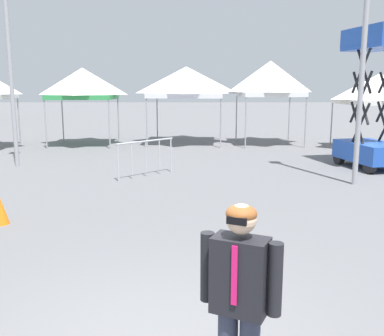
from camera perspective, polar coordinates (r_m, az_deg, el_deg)
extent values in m
cylinder|color=#9E9EA3|center=(21.53, -21.75, 5.94)|extent=(0.06, 0.06, 2.31)
cylinder|color=#9E9EA3|center=(19.52, -18.67, 5.66)|extent=(0.06, 0.06, 2.27)
cylinder|color=#9E9EA3|center=(18.90, -10.83, 5.89)|extent=(0.06, 0.06, 2.27)
cylinder|color=#9E9EA3|center=(22.09, -16.62, 6.29)|extent=(0.06, 0.06, 2.27)
cylinder|color=#9E9EA3|center=(21.55, -9.67, 6.48)|extent=(0.06, 0.06, 2.27)
pyramid|color=white|center=(20.42, -14.17, 10.94)|extent=(2.88, 2.88, 1.18)
cube|color=green|center=(20.42, -14.08, 9.00)|extent=(2.86, 2.86, 0.20)
cylinder|color=#9E9EA3|center=(19.15, -6.01, 6.16)|extent=(0.06, 0.06, 2.32)
cylinder|color=#9E9EA3|center=(18.89, 3.72, 6.13)|extent=(0.06, 0.06, 2.32)
cylinder|color=#9E9EA3|center=(22.32, -4.65, 6.81)|extent=(0.06, 0.06, 2.32)
cylinder|color=#9E9EA3|center=(22.10, 3.70, 6.78)|extent=(0.06, 0.06, 2.32)
pyramid|color=white|center=(20.50, -0.82, 11.44)|extent=(3.58, 3.58, 1.21)
cube|color=white|center=(20.50, -0.82, 9.47)|extent=(3.55, 3.55, 0.20)
cylinder|color=#9E9EA3|center=(18.94, 6.97, 6.18)|extent=(0.06, 0.06, 2.38)
cylinder|color=#9E9EA3|center=(19.56, 14.57, 6.06)|extent=(0.06, 0.06, 2.38)
cylinder|color=#9E9EA3|center=(21.51, 5.75, 6.72)|extent=(0.06, 0.06, 2.38)
cylinder|color=#9E9EA3|center=(22.06, 12.52, 6.62)|extent=(0.06, 0.06, 2.38)
pyramid|color=white|center=(20.43, 10.13, 11.70)|extent=(2.89, 2.89, 1.39)
cube|color=white|center=(20.43, 10.05, 9.48)|extent=(2.86, 2.86, 0.20)
cylinder|color=#9E9EA3|center=(18.23, 20.93, 4.94)|extent=(0.06, 0.06, 2.10)
cylinder|color=#9E9EA3|center=(20.77, 17.70, 5.75)|extent=(0.06, 0.06, 2.10)
pyramid|color=white|center=(20.02, 23.20, 9.78)|extent=(3.12, 3.12, 1.07)
cube|color=white|center=(20.03, 23.07, 7.97)|extent=(3.09, 3.09, 0.20)
cylinder|color=black|center=(14.39, 22.14, 0.26)|extent=(0.28, 0.51, 0.48)
cylinder|color=black|center=(15.81, 18.58, 1.36)|extent=(0.28, 0.51, 0.48)
cylinder|color=black|center=(16.46, 22.12, 1.48)|extent=(0.28, 0.51, 0.48)
cube|color=blue|center=(15.38, 22.20, 2.01)|extent=(1.88, 2.55, 0.60)
cylinder|color=black|center=(15.02, 20.87, 4.91)|extent=(0.31, 1.02, 1.65)
cylinder|color=black|center=(15.02, 20.87, 4.91)|extent=(0.31, 1.02, 1.65)
cylinder|color=black|center=(14.96, 21.12, 8.55)|extent=(0.31, 1.02, 1.65)
cylinder|color=black|center=(14.96, 21.12, 8.55)|extent=(0.31, 1.02, 1.65)
cylinder|color=black|center=(14.97, 21.37, 12.21)|extent=(0.31, 1.02, 1.65)
cylinder|color=black|center=(14.97, 21.37, 12.21)|extent=(0.31, 1.02, 1.65)
cube|color=blue|center=(15.29, 23.09, 14.30)|extent=(1.78, 2.43, 0.12)
cube|color=blue|center=(16.19, 20.92, 15.39)|extent=(1.31, 0.35, 0.55)
cube|color=blue|center=(14.95, 21.11, 15.83)|extent=(0.54, 2.14, 0.55)
cube|color=black|center=(3.43, 6.23, -13.76)|extent=(0.48, 0.40, 0.60)
cylinder|color=black|center=(3.51, 1.96, -12.76)|extent=(0.11, 0.11, 0.56)
cylinder|color=black|center=(3.36, 10.74, -14.10)|extent=(0.11, 0.11, 0.56)
sphere|color=beige|center=(3.27, 6.39, -6.64)|extent=(0.23, 0.23, 0.23)
ellipsoid|color=brown|center=(3.26, 6.40, -5.97)|extent=(0.23, 0.23, 0.14)
cube|color=black|center=(3.17, 5.78, -6.90)|extent=(0.15, 0.09, 0.06)
cube|color=#E51966|center=(3.30, 5.48, -13.84)|extent=(0.04, 0.03, 0.46)
cylinder|color=#9E9EA3|center=(12.61, 21.79, 19.06)|extent=(0.14, 0.14, 9.28)
cylinder|color=#9E9EA3|center=(15.56, -22.93, 14.75)|extent=(0.14, 0.14, 7.95)
cylinder|color=#B7BABF|center=(12.87, -6.15, 3.50)|extent=(1.52, 1.52, 0.05)
cylinder|color=#B7BABF|center=(13.59, -2.84, 1.69)|extent=(0.04, 0.04, 1.05)
cylinder|color=#B7BABF|center=(12.35, -9.69, 0.65)|extent=(0.04, 0.04, 1.05)
cylinder|color=#B7BABF|center=(13.27, -4.35, 1.68)|extent=(0.04, 0.04, 0.92)
cylinder|color=#B7BABF|center=(12.94, -6.11, 1.42)|extent=(0.04, 0.04, 0.92)
cylinder|color=#B7BABF|center=(12.62, -7.96, 1.15)|extent=(0.04, 0.04, 0.92)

